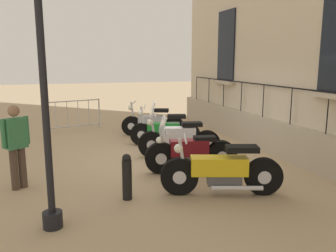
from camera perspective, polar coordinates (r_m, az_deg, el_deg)
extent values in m
plane|color=tan|center=(8.59, 0.87, -5.20)|extent=(60.00, 60.00, 0.00)
cube|color=#B1A48F|center=(9.59, 15.45, -1.16)|extent=(0.20, 10.91, 0.89)
cube|color=#BCAE97|center=(7.53, 25.82, 4.48)|extent=(0.24, 1.30, 0.10)
cube|color=black|center=(11.51, 9.63, 12.97)|extent=(0.06, 1.10, 2.21)
cube|color=#BCAE97|center=(11.48, 9.09, 7.21)|extent=(0.24, 1.30, 0.10)
cube|color=black|center=(9.39, 15.64, 6.61)|extent=(0.03, 9.17, 0.03)
cylinder|color=black|center=(13.48, 4.76, 6.28)|extent=(0.02, 0.02, 0.86)
cylinder|color=black|center=(12.43, 6.79, 5.87)|extent=(0.02, 0.02, 0.86)
cylinder|color=black|center=(11.41, 9.19, 5.38)|extent=(0.02, 0.02, 0.86)
cylinder|color=black|center=(10.40, 12.06, 4.77)|extent=(0.02, 0.02, 0.86)
cylinder|color=black|center=(9.43, 15.51, 4.02)|extent=(0.02, 0.02, 0.86)
cylinder|color=black|center=(8.51, 19.73, 3.09)|extent=(0.02, 0.02, 0.86)
cylinder|color=black|center=(7.64, 24.93, 1.91)|extent=(0.02, 0.02, 0.86)
cylinder|color=black|center=(11.04, -6.07, 0.01)|extent=(0.64, 0.36, 0.63)
cylinder|color=silver|center=(11.04, -6.07, 0.01)|extent=(0.26, 0.23, 0.22)
cylinder|color=black|center=(10.90, 1.03, -0.07)|extent=(0.64, 0.36, 0.63)
cylinder|color=silver|center=(10.90, 1.03, -0.07)|extent=(0.26, 0.23, 0.22)
cube|color=#B2B2BC|center=(10.92, -2.81, 0.94)|extent=(0.86, 0.58, 0.29)
cube|color=#4C4C51|center=(10.95, -2.28, -0.19)|extent=(0.54, 0.40, 0.22)
cube|color=black|center=(10.84, -1.09, 2.61)|extent=(0.52, 0.42, 0.10)
cylinder|color=silver|center=(10.97, -5.85, 1.98)|extent=(0.17, 0.11, 0.77)
cylinder|color=silver|center=(10.91, -5.63, 3.97)|extent=(0.28, 0.64, 0.04)
sphere|color=white|center=(10.95, -6.23, 3.03)|extent=(0.16, 0.16, 0.16)
cylinder|color=silver|center=(10.79, -1.58, -0.95)|extent=(0.70, 0.34, 0.08)
cylinder|color=black|center=(9.75, -4.42, -1.38)|extent=(0.65, 0.32, 0.63)
cylinder|color=silver|center=(9.75, -4.42, -1.38)|extent=(0.26, 0.22, 0.22)
cylinder|color=black|center=(9.78, 3.47, -1.33)|extent=(0.65, 0.32, 0.63)
cylinder|color=silver|center=(9.78, 3.47, -1.33)|extent=(0.26, 0.22, 0.22)
cube|color=#1E842D|center=(9.71, -0.77, -0.30)|extent=(0.96, 0.54, 0.29)
cube|color=#4C4C51|center=(9.75, -0.18, -1.54)|extent=(0.59, 0.38, 0.22)
cube|color=black|center=(9.66, 1.42, 1.61)|extent=(0.57, 0.40, 0.10)
cylinder|color=silver|center=(9.68, -4.16, 0.91)|extent=(0.17, 0.10, 0.80)
cylinder|color=silver|center=(9.62, -3.90, 3.23)|extent=(0.22, 0.64, 0.04)
sphere|color=white|center=(9.65, -4.60, 2.17)|extent=(0.16, 0.16, 0.16)
cylinder|color=silver|center=(9.62, 0.91, -2.38)|extent=(0.81, 0.30, 0.08)
cylinder|color=black|center=(8.52, -2.79, -3.06)|extent=(0.67, 0.26, 0.66)
cylinder|color=silver|center=(8.52, -2.79, -3.06)|extent=(0.26, 0.19, 0.23)
cylinder|color=black|center=(8.68, 6.48, -2.85)|extent=(0.67, 0.26, 0.66)
cylinder|color=silver|center=(8.68, 6.48, -2.85)|extent=(0.26, 0.19, 0.23)
cube|color=silver|center=(8.52, 1.57, -1.47)|extent=(0.93, 0.49, 0.38)
cube|color=#4C4C51|center=(8.59, 2.22, -3.17)|extent=(0.57, 0.35, 0.23)
cube|color=black|center=(8.51, 3.97, 0.30)|extent=(0.54, 0.38, 0.10)
cylinder|color=silver|center=(8.44, -2.47, -0.63)|extent=(0.17, 0.09, 0.74)
cylinder|color=silver|center=(8.38, -2.15, 1.85)|extent=(0.18, 0.66, 0.04)
sphere|color=white|center=(8.40, -2.96, 0.62)|extent=(0.16, 0.16, 0.16)
cylinder|color=silver|center=(8.48, 3.50, -4.17)|extent=(0.79, 0.25, 0.08)
cube|color=silver|center=(8.35, -2.57, 2.86)|extent=(0.24, 0.56, 0.36)
cylinder|color=black|center=(7.31, -1.22, -5.31)|extent=(0.69, 0.28, 0.68)
cylinder|color=silver|center=(7.31, -1.22, -5.31)|extent=(0.26, 0.21, 0.24)
cylinder|color=black|center=(7.55, 8.81, -4.91)|extent=(0.69, 0.28, 0.68)
cylinder|color=silver|center=(7.55, 8.81, -4.91)|extent=(0.26, 0.21, 0.24)
cube|color=maroon|center=(7.34, 3.52, -3.58)|extent=(0.86, 0.44, 0.33)
cube|color=#4C4C51|center=(7.42, 4.26, -5.36)|extent=(0.52, 0.32, 0.24)
cube|color=black|center=(7.36, 6.10, -2.08)|extent=(0.50, 0.34, 0.10)
cylinder|color=silver|center=(7.25, -0.83, -3.17)|extent=(0.17, 0.09, 0.57)
cylinder|color=silver|center=(7.19, -0.44, -0.99)|extent=(0.16, 0.64, 0.04)
sphere|color=white|center=(7.21, -1.39, -2.41)|extent=(0.16, 0.16, 0.16)
cylinder|color=silver|center=(7.34, 5.68, -6.55)|extent=(0.74, 0.22, 0.08)
cube|color=silver|center=(7.15, -0.92, 0.18)|extent=(0.22, 0.54, 0.36)
cylinder|color=black|center=(6.19, 1.89, -8.34)|extent=(0.69, 0.34, 0.68)
cylinder|color=silver|center=(6.19, 1.89, -8.34)|extent=(0.27, 0.22, 0.24)
cylinder|color=black|center=(6.41, 15.54, -8.05)|extent=(0.69, 0.34, 0.68)
cylinder|color=silver|center=(6.41, 15.54, -8.05)|extent=(0.27, 0.22, 0.24)
cube|color=gold|center=(6.19, 8.44, -6.52)|extent=(1.05, 0.62, 0.32)
cube|color=#4C4C51|center=(6.28, 9.29, -8.53)|extent=(0.65, 0.43, 0.24)
cube|color=black|center=(6.17, 12.19, -3.69)|extent=(0.62, 0.45, 0.10)
cylinder|color=silver|center=(6.09, 2.39, -5.25)|extent=(0.17, 0.11, 0.70)
cylinder|color=silver|center=(6.00, 2.89, -2.07)|extent=(0.26, 0.70, 0.04)
sphere|color=white|center=(6.04, 1.73, -3.74)|extent=(0.16, 0.16, 0.16)
cylinder|color=silver|center=(6.18, 11.37, -10.06)|extent=(0.88, 0.35, 0.08)
cylinder|color=black|center=(5.37, -18.57, -14.50)|extent=(0.28, 0.28, 0.24)
cylinder|color=black|center=(4.89, -19.97, 7.19)|extent=(0.10, 0.10, 4.22)
cylinder|color=#B7B7BF|center=(12.49, -11.34, 2.09)|extent=(0.05, 0.05, 1.05)
cylinder|color=#B7B7BF|center=(11.95, -19.85, 1.27)|extent=(0.05, 0.05, 1.05)
cylinder|color=#B7B7BF|center=(12.13, -15.62, 4.01)|extent=(1.85, 0.52, 0.04)
cylinder|color=#B7B7BF|center=(12.25, -15.42, -0.04)|extent=(1.85, 0.52, 0.04)
cylinder|color=#B7B7BF|center=(12.35, -13.00, 2.28)|extent=(0.02, 0.02, 0.87)
cylinder|color=#B7B7BF|center=(12.23, -14.67, 2.12)|extent=(0.02, 0.02, 0.87)
cylinder|color=#B7B7BF|center=(12.13, -16.38, 1.96)|extent=(0.02, 0.02, 0.87)
cylinder|color=#B7B7BF|center=(12.03, -18.11, 1.80)|extent=(0.02, 0.02, 0.87)
cylinder|color=black|center=(6.02, -6.81, -8.83)|extent=(0.17, 0.17, 0.70)
sphere|color=black|center=(5.90, -6.89, -5.31)|extent=(0.15, 0.15, 0.15)
cylinder|color=#47382D|center=(7.06, -22.97, -6.32)|extent=(0.14, 0.14, 0.78)
cylinder|color=#47382D|center=(7.00, -24.13, -6.57)|extent=(0.14, 0.14, 0.78)
cube|color=#337247|center=(6.87, -23.97, -1.10)|extent=(0.42, 0.38, 0.55)
sphere|color=#8C664C|center=(6.81, -24.23, 2.30)|extent=(0.21, 0.21, 0.21)
cylinder|color=#337247|center=(6.97, -22.38, -0.60)|extent=(0.09, 0.09, 0.53)
cylinder|color=#337247|center=(6.77, -25.64, -1.16)|extent=(0.09, 0.09, 0.53)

